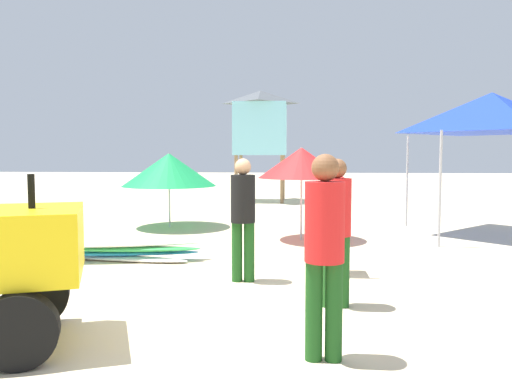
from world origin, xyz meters
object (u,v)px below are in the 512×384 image
beach_umbrella_mid (302,163)px  beach_umbrella_left (169,170)px  surfboard_pile (128,251)px  popup_canopy (491,113)px  lifeguard_near_center (336,223)px  lifeguard_near_left (324,243)px  lifeguard_tower (261,123)px  lifeguard_near_right (243,212)px  stacked_plastic_chairs (331,225)px

beach_umbrella_mid → beach_umbrella_left: bearing=153.1°
surfboard_pile → popup_canopy: bearing=24.6°
lifeguard_near_center → beach_umbrella_left: 6.72m
surfboard_pile → beach_umbrella_left: size_ratio=1.13×
lifeguard_near_left → lifeguard_tower: 14.08m
lifeguard_near_right → surfboard_pile: bearing=149.9°
stacked_plastic_chairs → lifeguard_near_left: lifeguard_near_left is taller
stacked_plastic_chairs → beach_umbrella_left: size_ratio=0.56×
popup_canopy → lifeguard_tower: size_ratio=0.75×
lifeguard_near_center → popup_canopy: (3.49, 5.13, 1.57)m
lifeguard_near_right → lifeguard_tower: bearing=92.7°
lifeguard_near_center → popup_canopy: bearing=55.8°
stacked_plastic_chairs → lifeguard_near_center: lifeguard_near_center is taller
stacked_plastic_chairs → lifeguard_near_right: lifeguard_near_right is taller
lifeguard_near_right → stacked_plastic_chairs: bearing=19.4°
lifeguard_tower → beach_umbrella_left: size_ratio=1.82×
beach_umbrella_left → lifeguard_near_right: bearing=-65.6°
lifeguard_near_center → beach_umbrella_mid: (-0.32, 4.33, 0.57)m
beach_umbrella_mid → surfboard_pile: bearing=-141.2°
stacked_plastic_chairs → popup_canopy: popup_canopy is taller
lifeguard_near_right → beach_umbrella_mid: (0.80, 3.30, 0.58)m
stacked_plastic_chairs → surfboard_pile: stacked_plastic_chairs is taller
lifeguard_near_right → popup_canopy: size_ratio=0.56×
lifeguard_near_center → beach_umbrella_mid: size_ratio=0.90×
beach_umbrella_mid → lifeguard_near_right: bearing=-103.6°
beach_umbrella_left → beach_umbrella_mid: bearing=-26.9°
surfboard_pile → lifeguard_near_right: bearing=-30.1°
lifeguard_near_center → lifeguard_tower: (-1.66, 12.42, 1.84)m
lifeguard_near_left → beach_umbrella_mid: 5.83m
popup_canopy → beach_umbrella_left: size_ratio=1.36×
lifeguard_near_left → beach_umbrella_left: beach_umbrella_left is taller
stacked_plastic_chairs → lifeguard_tower: 11.30m
surfboard_pile → stacked_plastic_chairs: bearing=-12.8°
lifeguard_near_left → beach_umbrella_left: 7.95m
lifeguard_near_center → beach_umbrella_left: bearing=119.5°
lifeguard_near_left → popup_canopy: 7.72m
lifeguard_tower → beach_umbrella_left: bearing=-104.0°
beach_umbrella_mid → lifeguard_near_center: bearing=-85.7°
lifeguard_near_right → lifeguard_near_center: bearing=-42.5°
beach_umbrella_mid → lifeguard_near_left: bearing=-88.9°
lifeguard_tower → beach_umbrella_left: lifeguard_tower is taller
lifeguard_tower → beach_umbrella_mid: bearing=-80.6°
lifeguard_near_center → surfboard_pile: bearing=144.8°
stacked_plastic_chairs → beach_umbrella_mid: beach_umbrella_mid is taller
stacked_plastic_chairs → beach_umbrella_mid: (-0.37, 2.89, 0.80)m
lifeguard_tower → lifeguard_near_right: bearing=-87.3°
beach_umbrella_left → stacked_plastic_chairs: bearing=-52.7°
stacked_plastic_chairs → lifeguard_near_right: 1.26m
beach_umbrella_left → beach_umbrella_mid: beach_umbrella_mid is taller
lifeguard_near_right → beach_umbrella_mid: beach_umbrella_mid is taller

